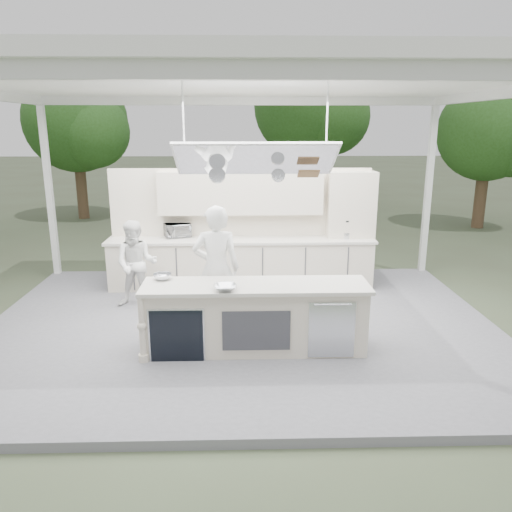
{
  "coord_description": "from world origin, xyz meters",
  "views": [
    {
      "loc": [
        0.02,
        -7.36,
        3.18
      ],
      "look_at": [
        0.24,
        0.4,
        1.12
      ],
      "focal_mm": 35.0,
      "sensor_mm": 36.0,
      "label": 1
    }
  ],
  "objects_px": {
    "back_counter": "(241,262)",
    "sous_chef": "(136,264)",
    "demo_island": "(254,317)",
    "head_chef": "(216,269)"
  },
  "relations": [
    {
      "from": "back_counter",
      "to": "sous_chef",
      "type": "height_order",
      "value": "sous_chef"
    },
    {
      "from": "back_counter",
      "to": "demo_island",
      "type": "bearing_deg",
      "value": -86.37
    },
    {
      "from": "head_chef",
      "to": "sous_chef",
      "type": "distance_m",
      "value": 1.8
    },
    {
      "from": "demo_island",
      "to": "sous_chef",
      "type": "distance_m",
      "value": 2.67
    },
    {
      "from": "head_chef",
      "to": "sous_chef",
      "type": "xyz_separation_m",
      "value": [
        -1.42,
        1.08,
        -0.21
      ]
    },
    {
      "from": "sous_chef",
      "to": "demo_island",
      "type": "bearing_deg",
      "value": -42.32
    },
    {
      "from": "back_counter",
      "to": "head_chef",
      "type": "relative_size",
      "value": 2.63
    },
    {
      "from": "sous_chef",
      "to": "head_chef",
      "type": "bearing_deg",
      "value": -37.29
    },
    {
      "from": "head_chef",
      "to": "sous_chef",
      "type": "bearing_deg",
      "value": -40.69
    },
    {
      "from": "head_chef",
      "to": "sous_chef",
      "type": "height_order",
      "value": "head_chef"
    }
  ]
}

